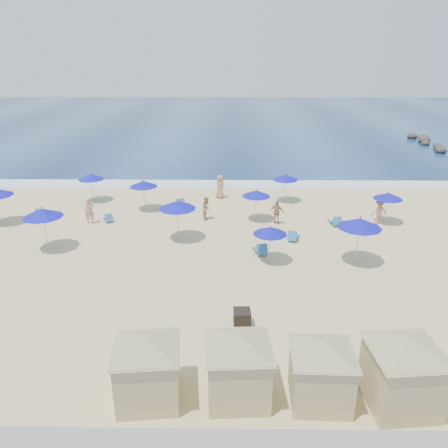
{
  "coord_description": "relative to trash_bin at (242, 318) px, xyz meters",
  "views": [
    {
      "loc": [
        -0.69,
        -20.94,
        10.66
      ],
      "look_at": [
        -0.97,
        3.0,
        1.26
      ],
      "focal_mm": 35.0,
      "sensor_mm": 36.0,
      "label": 1
    }
  ],
  "objects": [
    {
      "name": "beach_chair_4",
      "position": [
        3.35,
        9.01,
        -0.11
      ],
      "size": [
        0.94,
        1.38,
        0.7
      ],
      "color": "#2A699C",
      "rests_on": "ground"
    },
    {
      "name": "surf_line",
      "position": [
        0.12,
        20.93,
        -0.31
      ],
      "size": [
        160.0,
        2.5,
        0.08
      ],
      "primitive_type": "cube",
      "color": "white",
      "rests_on": "ground"
    },
    {
      "name": "umbrella_4",
      "position": [
        -3.64,
        8.99,
        1.9
      ],
      "size": [
        2.28,
        2.28,
        2.6
      ],
      "color": "#A5A8AD",
      "rests_on": "ground"
    },
    {
      "name": "beach_chair_1",
      "position": [
        -8.74,
        12.05,
        -0.13
      ],
      "size": [
        0.94,
        1.25,
        0.63
      ],
      "color": "#2A699C",
      "rests_on": "ground"
    },
    {
      "name": "umbrella_5",
      "position": [
        1.64,
        6.01,
        1.49
      ],
      "size": [
        1.87,
        1.87,
        2.12
      ],
      "color": "#A5A8AD",
      "rests_on": "ground"
    },
    {
      "name": "cabana_1",
      "position": [
        -0.25,
        -4.05,
        1.19
      ],
      "size": [
        4.29,
        4.29,
        2.7
      ],
      "color": "#CBB88B",
      "rests_on": "ground"
    },
    {
      "name": "beach_chair_3",
      "position": [
        1.24,
        7.02,
        -0.09
      ],
      "size": [
        0.83,
        1.44,
        0.75
      ],
      "color": "#2A699C",
      "rests_on": "ground"
    },
    {
      "name": "ground",
      "position": [
        0.12,
        5.43,
        -0.35
      ],
      "size": [
        160.0,
        160.0,
        0.0
      ],
      "primitive_type": "plane",
      "color": "#D8C489",
      "rests_on": "ground"
    },
    {
      "name": "beachgoer_3",
      "position": [
        9.41,
        11.86,
        0.5
      ],
      "size": [
        1.21,
        0.84,
        1.71
      ],
      "primitive_type": "imported",
      "rotation": [
        0.0,
        0.0,
        3.33
      ],
      "color": "tan",
      "rests_on": "ground"
    },
    {
      "name": "umbrella_2",
      "position": [
        -10.99,
        16.33,
        1.6
      ],
      "size": [
        1.98,
        1.98,
        2.25
      ],
      "color": "#A5A8AD",
      "rests_on": "ground"
    },
    {
      "name": "trash_bin",
      "position": [
        0.0,
        0.0,
        0.0
      ],
      "size": [
        0.73,
        0.73,
        0.71
      ],
      "primitive_type": "cube",
      "rotation": [
        0.0,
        0.0,
        0.04
      ],
      "color": "black",
      "rests_on": "ground"
    },
    {
      "name": "umbrella_1",
      "position": [
        -11.09,
        7.47,
        1.91
      ],
      "size": [
        2.29,
        2.29,
        2.61
      ],
      "color": "#A5A8AD",
      "rests_on": "ground"
    },
    {
      "name": "beachgoer_1",
      "position": [
        -2.08,
        12.55,
        0.44
      ],
      "size": [
        0.65,
        0.81,
        1.59
      ],
      "primitive_type": "imported",
      "rotation": [
        0.0,
        0.0,
        1.51
      ],
      "color": "tan",
      "rests_on": "ground"
    },
    {
      "name": "umbrella_6",
      "position": [
        1.26,
        12.39,
        1.56
      ],
      "size": [
        1.94,
        1.94,
        2.21
      ],
      "color": "#A5A8AD",
      "rests_on": "ground"
    },
    {
      "name": "ocean",
      "position": [
        0.12,
        60.43,
        -0.32
      ],
      "size": [
        160.0,
        80.0,
        0.06
      ],
      "primitive_type": "cube",
      "color": "navy",
      "rests_on": "ground"
    },
    {
      "name": "beachgoer_2",
      "position": [
        2.62,
        11.75,
        0.46
      ],
      "size": [
        1.03,
        0.76,
        1.63
      ],
      "primitive_type": "imported",
      "rotation": [
        0.0,
        0.0,
        2.71
      ],
      "color": "tan",
      "rests_on": "ground"
    },
    {
      "name": "cabana_3",
      "position": [
        4.96,
        -4.31,
        1.27
      ],
      "size": [
        4.49,
        4.49,
        2.83
      ],
      "color": "#CBB88B",
      "rests_on": "ground"
    },
    {
      "name": "umbrella_8",
      "position": [
        9.89,
        11.95,
        1.56
      ],
      "size": [
        1.93,
        1.93,
        2.2
      ],
      "color": "#A5A8AD",
      "rests_on": "ground"
    },
    {
      "name": "cabana_0",
      "position": [
        -3.17,
        -4.16,
        1.18
      ],
      "size": [
        4.26,
        4.26,
        2.68
      ],
      "color": "#CBB88B",
      "rests_on": "ground"
    },
    {
      "name": "umbrella_7",
      "position": [
        3.68,
        16.45,
        1.57
      ],
      "size": [
        1.95,
        1.95,
        2.22
      ],
      "color": "#A5A8AD",
      "rests_on": "ground"
    },
    {
      "name": "beach_chair_5",
      "position": [
        6.51,
        11.52,
        -0.11
      ],
      "size": [
        0.68,
        1.33,
        0.71
      ],
      "color": "#2A699C",
      "rests_on": "ground"
    },
    {
      "name": "beachgoer_4",
      "position": [
        -1.26,
        17.3,
        0.58
      ],
      "size": [
        1.04,
        1.08,
        1.87
      ],
      "primitive_type": "imported",
      "rotation": [
        0.0,
        0.0,
        2.26
      ],
      "color": "tan",
      "rests_on": "ground"
    },
    {
      "name": "umbrella_9",
      "position": [
        6.32,
        5.93,
        1.97
      ],
      "size": [
        2.36,
        2.36,
        2.68
      ],
      "color": "#A5A8AD",
      "rests_on": "ground"
    },
    {
      "name": "beach_chair_0",
      "position": [
        -13.54,
        12.77,
        -0.1
      ],
      "size": [
        0.75,
        1.4,
        0.73
      ],
      "color": "#2A699C",
      "rests_on": "ground"
    },
    {
      "name": "umbrella_3",
      "position": [
        -6.67,
        14.36,
        1.63
      ],
      "size": [
        2.01,
        2.01,
        2.29
      ],
      "color": "#A5A8AD",
      "rests_on": "ground"
    },
    {
      "name": "beach_chair_2",
      "position": [
        -4.18,
        15.33,
        -0.13
      ],
      "size": [
        0.91,
        1.28,
        0.65
      ],
      "color": "#2A699C",
      "rests_on": "ground"
    },
    {
      "name": "beachgoer_0",
      "position": [
        -9.83,
        11.65,
        0.51
      ],
      "size": [
        0.72,
        0.58,
        1.73
      ],
      "primitive_type": "imported",
      "rotation": [
        0.0,
        0.0,
        0.3
      ],
      "color": "tan",
      "rests_on": "ground"
    },
    {
      "name": "cabana_2",
      "position": [
        2.41,
        -4.18,
        1.11
      ],
      "size": [
        4.07,
        4.07,
        2.55
      ],
      "color": "#CBB88B",
      "rests_on": "ground"
    }
  ]
}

